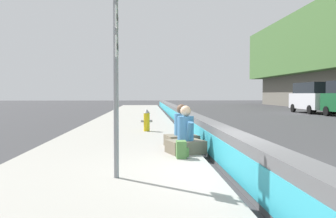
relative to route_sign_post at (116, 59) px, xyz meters
name	(u,v)px	position (x,y,z in m)	size (l,w,h in m)	color
ground_plane	(238,177)	(0.49, -2.31, -2.23)	(160.00, 160.00, 0.00)	#353538
sidewalk_strip	(101,175)	(0.49, 0.34, -2.16)	(80.00, 4.40, 0.14)	gray
jersey_barrier	(238,156)	(0.49, -2.30, -1.81)	(76.00, 0.45, 0.85)	#545456
route_sign_post	(116,59)	(0.00, 0.00, 0.00)	(0.44, 0.09, 3.60)	gray
fire_hydrant	(147,120)	(7.89, -0.52, -1.65)	(0.26, 0.46, 0.88)	gold
seated_person_foreground	(186,138)	(2.55, -1.50, -1.72)	(0.95, 1.03, 1.19)	#706651
seated_person_middle	(181,133)	(3.68, -1.51, -1.72)	(0.90, 0.99, 1.19)	#706651
backpack	(182,150)	(1.85, -1.33, -1.90)	(0.32, 0.28, 0.40)	#4C7A3D
parked_car_midline	(312,97)	(22.86, -14.36, -0.88)	(5.11, 2.12, 2.56)	silver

